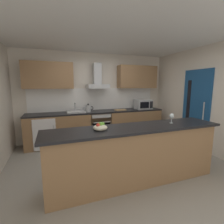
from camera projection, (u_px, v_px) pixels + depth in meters
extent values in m
cube|color=gray|center=(118.00, 163.00, 3.54)|extent=(5.53, 4.74, 0.02)
cube|color=white|center=(119.00, 34.00, 3.11)|extent=(5.53, 4.74, 0.02)
cube|color=silver|center=(95.00, 97.00, 5.12)|extent=(5.53, 0.12, 2.60)
cube|color=silver|center=(205.00, 100.00, 4.10)|extent=(0.12, 4.74, 2.60)
cube|color=white|center=(96.00, 99.00, 5.06)|extent=(3.85, 0.02, 0.66)
cube|color=olive|center=(99.00, 127.00, 4.90)|extent=(3.99, 0.60, 0.86)
cube|color=black|center=(99.00, 112.00, 4.83)|extent=(3.99, 0.60, 0.04)
cube|color=olive|center=(136.00, 156.00, 2.78)|extent=(2.90, 0.52, 0.94)
cube|color=black|center=(136.00, 128.00, 2.70)|extent=(3.00, 0.64, 0.04)
cube|color=olive|center=(48.00, 75.00, 4.36)|extent=(1.28, 0.32, 0.70)
cube|color=olive|center=(137.00, 77.00, 5.25)|extent=(1.28, 0.32, 0.70)
cube|color=navy|center=(196.00, 110.00, 4.29)|extent=(0.04, 0.85, 2.05)
cube|color=black|center=(188.00, 105.00, 4.48)|extent=(0.01, 0.11, 1.31)
cylinder|color=#B7BABC|center=(203.00, 111.00, 4.02)|extent=(0.03, 0.03, 0.45)
cube|color=slate|center=(99.00, 126.00, 4.88)|extent=(0.60, 0.56, 0.80)
cube|color=black|center=(102.00, 130.00, 4.62)|extent=(0.50, 0.02, 0.48)
cube|color=#B7BABC|center=(102.00, 116.00, 4.56)|extent=(0.54, 0.02, 0.09)
cylinder|color=#B7BABC|center=(102.00, 122.00, 4.55)|extent=(0.49, 0.02, 0.02)
cube|color=white|center=(45.00, 132.00, 4.39)|extent=(0.58, 0.56, 0.85)
cube|color=silver|center=(45.00, 135.00, 4.12)|extent=(0.55, 0.02, 0.80)
cylinder|color=#B7BABC|center=(54.00, 132.00, 4.17)|extent=(0.02, 0.02, 0.38)
cube|color=#B7BABC|center=(143.00, 104.00, 5.25)|extent=(0.50, 0.36, 0.30)
cube|color=black|center=(145.00, 105.00, 5.05)|extent=(0.30, 0.02, 0.19)
cube|color=black|center=(151.00, 105.00, 5.13)|extent=(0.10, 0.01, 0.21)
cube|color=silver|center=(76.00, 112.00, 4.58)|extent=(0.50, 0.40, 0.04)
cylinder|color=#B7BABC|center=(75.00, 107.00, 4.68)|extent=(0.03, 0.03, 0.26)
cylinder|color=#B7BABC|center=(75.00, 103.00, 4.59)|extent=(0.03, 0.16, 0.03)
cylinder|color=#B7BABC|center=(88.00, 109.00, 4.65)|extent=(0.15, 0.15, 0.20)
sphere|color=black|center=(88.00, 105.00, 4.63)|extent=(0.06, 0.06, 0.06)
cone|color=#B7BABC|center=(85.00, 107.00, 4.61)|extent=(0.09, 0.04, 0.07)
torus|color=black|center=(91.00, 108.00, 4.68)|extent=(0.11, 0.02, 0.11)
cube|color=#B7BABC|center=(98.00, 86.00, 4.79)|extent=(0.62, 0.45, 0.12)
cube|color=#B7BABC|center=(97.00, 74.00, 4.77)|extent=(0.22, 0.22, 0.60)
cylinder|color=silver|center=(171.00, 123.00, 2.96)|extent=(0.07, 0.07, 0.01)
cylinder|color=silver|center=(171.00, 120.00, 2.95)|extent=(0.01, 0.01, 0.09)
ellipsoid|color=silver|center=(172.00, 116.00, 2.94)|extent=(0.08, 0.08, 0.10)
ellipsoid|color=beige|center=(100.00, 128.00, 2.51)|extent=(0.22, 0.22, 0.09)
sphere|color=red|center=(98.00, 125.00, 2.47)|extent=(0.06, 0.06, 0.06)
sphere|color=#66B233|center=(103.00, 124.00, 2.54)|extent=(0.07, 0.07, 0.07)
sphere|color=#66B233|center=(100.00, 125.00, 2.50)|extent=(0.07, 0.07, 0.07)
cube|color=tan|center=(120.00, 110.00, 5.00)|extent=(0.35, 0.23, 0.02)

